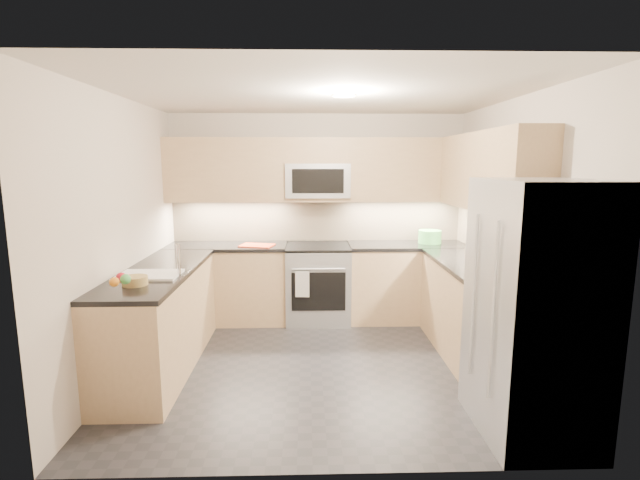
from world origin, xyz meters
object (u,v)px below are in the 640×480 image
Objects in this scene: gas_range at (318,284)px; utensil_bowl at (430,237)px; refrigerator at (535,310)px; cutting_board at (257,245)px; microwave at (318,180)px; fruit_basket at (135,281)px.

utensil_bowl reaches higher than gas_range.
cutting_board is at bearing 132.62° from refrigerator.
gas_range is at bearing -90.00° from microwave.
utensil_bowl is 1.40× the size of fruit_basket.
fruit_basket is at bearing -146.65° from utensil_bowl.
microwave is at bearing 52.28° from fruit_basket.
microwave is 0.42× the size of refrigerator.
fruit_basket is (-2.96, 0.60, 0.08)m from refrigerator.
fruit_basket is at bearing -127.72° from microwave.
fruit_basket is (-0.79, -1.76, 0.03)m from cutting_board.
gas_range is 3.28× the size of utensil_bowl.
microwave reaches higher than gas_range.
utensil_bowl is 2.10m from cutting_board.
refrigerator is 3.21m from cutting_board.
cutting_board is at bearing -174.86° from gas_range.
microwave is 1.53m from utensil_bowl.
utensil_bowl is (1.37, 0.07, 0.56)m from gas_range.
utensil_bowl is at bearing 33.35° from fruit_basket.
fruit_basket is (-1.51, -1.95, -0.72)m from microwave.
gas_range is 2.43m from fruit_basket.
refrigerator is (1.45, -2.55, -0.80)m from microwave.
fruit_basket is at bearing 168.55° from refrigerator.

